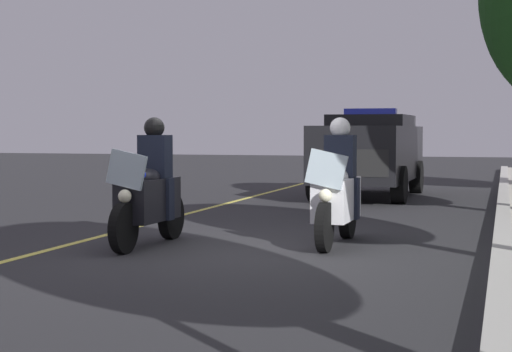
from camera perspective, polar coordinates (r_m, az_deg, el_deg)
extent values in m
plane|color=#28282B|center=(10.66, -1.90, -5.18)|extent=(80.00, 80.00, 0.00)
cube|color=#B7B5AD|center=(10.10, 16.47, -5.34)|extent=(48.00, 0.24, 0.15)
cube|color=#E0D14C|center=(11.57, -12.62, -4.58)|extent=(48.00, 0.12, 0.01)
cylinder|color=black|center=(10.55, -9.04, -3.55)|extent=(0.64, 0.13, 0.64)
cylinder|color=black|center=(11.91, -5.82, -2.77)|extent=(0.64, 0.15, 0.64)
cube|color=black|center=(11.18, -7.38, -1.62)|extent=(1.21, 0.46, 0.56)
ellipsoid|color=black|center=(11.11, -7.50, -0.10)|extent=(0.56, 0.33, 0.24)
cube|color=silver|center=(10.59, -8.83, 0.44)|extent=(0.07, 0.56, 0.53)
sphere|color=#F9F4CC|center=(10.55, -8.96, -1.37)|extent=(0.17, 0.17, 0.17)
sphere|color=red|center=(10.78, -9.29, 0.11)|extent=(0.09, 0.09, 0.09)
sphere|color=#1933F2|center=(10.64, -7.75, 0.08)|extent=(0.09, 0.09, 0.09)
cube|color=black|center=(11.36, -6.92, 1.29)|extent=(0.29, 0.40, 0.60)
cube|color=black|center=(11.25, -6.10, -1.58)|extent=(0.18, 0.14, 0.56)
cube|color=black|center=(11.42, -7.94, -1.52)|extent=(0.18, 0.14, 0.56)
sphere|color=black|center=(11.33, -6.97, 3.31)|extent=(0.28, 0.28, 0.28)
cylinder|color=black|center=(10.56, 4.70, -3.52)|extent=(0.64, 0.13, 0.64)
cylinder|color=black|center=(12.02, 6.28, -2.72)|extent=(0.64, 0.15, 0.64)
cube|color=white|center=(11.24, 5.53, -1.58)|extent=(1.21, 0.46, 0.56)
ellipsoid|color=white|center=(11.17, 5.49, -0.07)|extent=(0.56, 0.33, 0.24)
cube|color=silver|center=(10.60, 4.84, 0.47)|extent=(0.07, 0.56, 0.53)
sphere|color=#F9F4CC|center=(10.56, 4.76, -1.34)|extent=(0.17, 0.17, 0.17)
sphere|color=red|center=(10.76, 4.16, 0.14)|extent=(0.09, 0.09, 0.09)
sphere|color=#1933F2|center=(10.69, 5.83, 0.11)|extent=(0.09, 0.09, 0.09)
cube|color=black|center=(11.43, 5.78, 1.31)|extent=(0.29, 0.40, 0.60)
cube|color=black|center=(11.36, 6.69, -1.54)|extent=(0.18, 0.14, 0.56)
cube|color=black|center=(11.45, 4.73, -1.49)|extent=(0.18, 0.14, 0.56)
sphere|color=white|center=(11.41, 5.77, 3.31)|extent=(0.28, 0.28, 0.28)
cube|color=black|center=(19.44, 7.76, 1.56)|extent=(4.93, 1.97, 1.24)
cube|color=black|center=(19.73, 7.92, 3.62)|extent=(2.42, 1.78, 0.36)
cube|color=#2633D8|center=(19.54, 7.83, 4.39)|extent=(0.30, 1.20, 0.14)
cube|color=black|center=(17.09, 6.40, 0.89)|extent=(0.14, 1.62, 0.56)
cylinder|color=black|center=(17.80, 9.76, -0.59)|extent=(0.80, 0.29, 0.80)
cylinder|color=black|center=(18.13, 4.12, -0.49)|extent=(0.80, 0.29, 0.80)
cylinder|color=black|center=(20.87, 10.90, -0.06)|extent=(0.80, 0.29, 0.80)
cylinder|color=black|center=(21.15, 6.05, 0.02)|extent=(0.80, 0.29, 0.80)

